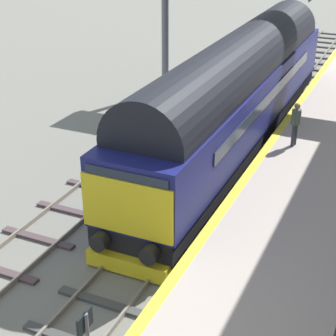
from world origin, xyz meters
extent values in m
plane|color=slate|center=(0.00, 0.00, 0.00)|extent=(140.00, 140.00, 0.00)
cube|color=gray|center=(-0.72, 0.00, 0.07)|extent=(0.07, 60.00, 0.15)
cube|color=gray|center=(0.72, 0.00, 0.07)|extent=(0.07, 60.00, 0.15)
cube|color=#424442|center=(0.00, -4.39, 0.04)|extent=(2.50, 0.26, 0.09)
cube|color=#424442|center=(0.00, -2.93, 0.04)|extent=(2.50, 0.26, 0.09)
cube|color=#424442|center=(0.00, -1.46, 0.04)|extent=(2.50, 0.26, 0.09)
cube|color=#424442|center=(0.00, 0.00, 0.04)|extent=(2.50, 0.26, 0.09)
cube|color=#424442|center=(0.00, 1.46, 0.04)|extent=(2.50, 0.26, 0.09)
cube|color=#424442|center=(0.00, 2.93, 0.04)|extent=(2.50, 0.26, 0.09)
cube|color=#424442|center=(0.00, 4.39, 0.04)|extent=(2.50, 0.26, 0.09)
cube|color=#424442|center=(0.00, 5.85, 0.04)|extent=(2.50, 0.26, 0.09)
cube|color=#424442|center=(0.00, 7.32, 0.04)|extent=(2.50, 0.26, 0.09)
cube|color=#424442|center=(0.00, 8.78, 0.04)|extent=(2.50, 0.26, 0.09)
cube|color=#424442|center=(0.00, 10.24, 0.04)|extent=(2.50, 0.26, 0.09)
cube|color=#424442|center=(0.00, 11.71, 0.04)|extent=(2.50, 0.26, 0.09)
cube|color=#424442|center=(0.00, 13.17, 0.04)|extent=(2.50, 0.26, 0.09)
cube|color=#424442|center=(0.00, 14.63, 0.04)|extent=(2.50, 0.26, 0.09)
cube|color=#424442|center=(0.00, 16.10, 0.04)|extent=(2.50, 0.26, 0.09)
cube|color=#424442|center=(0.00, 17.56, 0.04)|extent=(2.50, 0.26, 0.09)
cube|color=#424442|center=(0.00, 19.02, 0.04)|extent=(2.50, 0.26, 0.09)
cube|color=#424442|center=(0.00, 20.49, 0.04)|extent=(2.50, 0.26, 0.09)
cube|color=#424442|center=(0.00, 21.95, 0.04)|extent=(2.50, 0.26, 0.09)
cube|color=#424442|center=(0.00, 23.41, 0.04)|extent=(2.50, 0.26, 0.09)
cube|color=#424442|center=(0.00, 24.88, 0.04)|extent=(2.50, 0.26, 0.09)
cube|color=#424442|center=(0.00, 26.34, 0.04)|extent=(2.50, 0.26, 0.09)
cube|color=#424442|center=(0.00, 27.80, 0.04)|extent=(2.50, 0.26, 0.09)
cube|color=#424442|center=(0.00, 29.27, 0.04)|extent=(2.50, 0.26, 0.09)
cube|color=gray|center=(-3.98, 0.00, 0.07)|extent=(0.07, 60.00, 0.15)
cube|color=gray|center=(-2.54, 0.00, 0.07)|extent=(0.07, 60.00, 0.15)
cube|color=#4E3E41|center=(-3.26, -2.65, 0.04)|extent=(2.50, 0.26, 0.09)
cube|color=#4E3E41|center=(-3.26, -0.88, 0.04)|extent=(2.50, 0.26, 0.09)
cube|color=#4E3E41|center=(-3.26, 0.88, 0.04)|extent=(2.50, 0.26, 0.09)
cube|color=#4E3E41|center=(-3.26, 2.65, 0.04)|extent=(2.50, 0.26, 0.09)
cube|color=#4E3E41|center=(-3.26, 4.41, 0.04)|extent=(2.50, 0.26, 0.09)
cube|color=#4E3E41|center=(-3.26, 6.18, 0.04)|extent=(2.50, 0.26, 0.09)
cube|color=#4E3E41|center=(-3.26, 7.94, 0.04)|extent=(2.50, 0.26, 0.09)
cube|color=#4E3E41|center=(-3.26, 9.71, 0.04)|extent=(2.50, 0.26, 0.09)
cube|color=#4E3E41|center=(-3.26, 11.47, 0.04)|extent=(2.50, 0.26, 0.09)
cube|color=#4E3E41|center=(-3.26, 13.24, 0.04)|extent=(2.50, 0.26, 0.09)
cube|color=#4E3E41|center=(-3.26, 15.00, 0.04)|extent=(2.50, 0.26, 0.09)
cube|color=#4E3E41|center=(-3.26, 16.76, 0.04)|extent=(2.50, 0.26, 0.09)
cube|color=#4E3E41|center=(-3.26, 18.53, 0.04)|extent=(2.50, 0.26, 0.09)
cube|color=#4E3E41|center=(-3.26, 20.29, 0.04)|extent=(2.50, 0.26, 0.09)
cube|color=#4E3E41|center=(-3.26, 22.06, 0.04)|extent=(2.50, 0.26, 0.09)
cube|color=#4E3E41|center=(-3.26, 23.82, 0.04)|extent=(2.50, 0.26, 0.09)
cube|color=#4E3E41|center=(-3.26, 25.59, 0.04)|extent=(2.50, 0.26, 0.09)
cube|color=#4E3E41|center=(-3.26, 27.35, 0.04)|extent=(2.50, 0.26, 0.09)
cube|color=#4E3E41|center=(-3.26, 29.12, 0.04)|extent=(2.50, 0.26, 0.09)
cube|color=#BBAFA2|center=(3.60, 0.00, 0.50)|extent=(4.00, 44.00, 1.00)
cube|color=yellow|center=(1.75, 0.00, 1.00)|extent=(0.30, 44.00, 0.01)
cube|color=black|center=(0.00, 6.25, 0.82)|extent=(2.56, 18.29, 0.60)
cube|color=navy|center=(0.00, 6.25, 2.17)|extent=(2.70, 18.29, 2.10)
cylinder|color=black|center=(0.00, 6.25, 3.40)|extent=(2.56, 16.83, 2.57)
cube|color=yellow|center=(0.00, -2.94, 2.02)|extent=(2.65, 0.08, 1.58)
cube|color=#232D3D|center=(0.00, -2.92, 2.75)|extent=(2.38, 0.04, 0.64)
cube|color=#232D3D|center=(1.37, 6.25, 2.47)|extent=(0.04, 12.80, 0.44)
cylinder|color=black|center=(-0.75, -3.15, 0.92)|extent=(0.48, 0.35, 0.48)
cylinder|color=black|center=(0.75, -3.15, 0.92)|extent=(0.48, 0.35, 0.48)
cube|color=yellow|center=(0.00, -3.00, 0.29)|extent=(2.43, 0.36, 0.47)
cylinder|color=black|center=(0.00, -1.26, 0.52)|extent=(1.64, 1.04, 1.04)
cylinder|color=black|center=(0.00, -0.16, 0.52)|extent=(1.64, 1.04, 1.04)
cylinder|color=black|center=(0.00, 0.94, 0.52)|extent=(1.64, 1.04, 1.04)
cylinder|color=black|center=(0.00, 11.55, 0.52)|extent=(1.64, 1.04, 1.04)
cylinder|color=black|center=(0.00, 12.65, 0.52)|extent=(1.64, 1.04, 1.04)
cylinder|color=black|center=(0.00, 13.75, 0.52)|extent=(1.64, 1.04, 1.04)
cube|color=black|center=(1.86, -7.83, 2.87)|extent=(0.05, 0.44, 0.36)
cube|color=white|center=(1.83, -7.83, 2.87)|extent=(0.01, 0.20, 0.24)
cylinder|color=#31383C|center=(2.55, 5.13, 1.43)|extent=(0.13, 0.13, 0.84)
cylinder|color=#31383C|center=(2.59, 5.33, 1.43)|extent=(0.13, 0.13, 0.84)
cylinder|color=#536051|center=(2.57, 5.23, 2.13)|extent=(0.39, 0.39, 0.56)
sphere|color=#926F51|center=(2.57, 5.23, 2.54)|extent=(0.22, 0.22, 0.22)
cylinder|color=#536051|center=(2.54, 5.03, 2.13)|extent=(0.09, 0.09, 0.52)
cylinder|color=#536051|center=(2.61, 5.44, 2.13)|extent=(0.09, 0.09, 0.52)
cylinder|color=slate|center=(-5.66, 11.81, 3.10)|extent=(0.36, 0.36, 6.20)
camera|label=1|loc=(6.10, -13.82, 9.27)|focal=59.28mm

